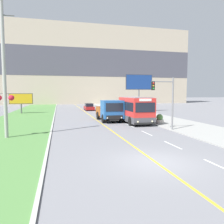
{
  "coord_description": "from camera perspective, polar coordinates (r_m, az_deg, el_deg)",
  "views": [
    {
      "loc": [
        -4.81,
        -10.2,
        3.57
      ],
      "look_at": [
        1.1,
        14.12,
        1.4
      ],
      "focal_mm": 35.0,
      "sensor_mm": 36.0,
      "label": 1
    }
  ],
  "objects": [
    {
      "name": "ground_plane",
      "position": [
        11.83,
        11.33,
        -12.71
      ],
      "size": [
        300.0,
        300.0,
        0.0
      ],
      "primitive_type": "plane",
      "color": "slate"
    },
    {
      "name": "lane_marking_centre",
      "position": [
        14.54,
        7.95,
        -9.29
      ],
      "size": [
        2.88,
        140.0,
        0.01
      ],
      "color": "gold",
      "rests_on": "ground_plane"
    },
    {
      "name": "apartment_block_background",
      "position": [
        75.04,
        -10.11,
        11.94
      ],
      "size": [
        80.0,
        8.04,
        25.59
      ],
      "color": "#BCAD93",
      "rests_on": "ground_plane"
    },
    {
      "name": "city_bus",
      "position": [
        25.91,
        6.17,
        0.52
      ],
      "size": [
        2.63,
        6.12,
        3.12
      ],
      "color": "red",
      "rests_on": "ground_plane"
    },
    {
      "name": "dump_truck",
      "position": [
        27.19,
        -0.35,
        0.26
      ],
      "size": [
        2.55,
        6.41,
        2.69
      ],
      "color": "black",
      "rests_on": "ground_plane"
    },
    {
      "name": "car_distant",
      "position": [
        45.76,
        -6.02,
        1.32
      ],
      "size": [
        1.8,
        4.3,
        1.45
      ],
      "color": "maroon",
      "rests_on": "ground_plane"
    },
    {
      "name": "utility_pole_near",
      "position": [
        19.22,
        -26.35,
        8.97
      ],
      "size": [
        1.8,
        0.44,
        10.82
      ],
      "color": "#9E9E99",
      "rests_on": "ground_plane"
    },
    {
      "name": "traffic_light_mast",
      "position": [
        21.26,
        13.92,
        3.93
      ],
      "size": [
        2.28,
        0.32,
        5.05
      ],
      "color": "slate",
      "rests_on": "ground_plane"
    },
    {
      "name": "billboard_large",
      "position": [
        41.8,
        7.07,
        7.42
      ],
      "size": [
        5.21,
        0.24,
        7.06
      ],
      "color": "#59595B",
      "rests_on": "ground_plane"
    },
    {
      "name": "billboard_small",
      "position": [
        41.29,
        -22.68,
        3.09
      ],
      "size": [
        3.91,
        0.24,
        3.53
      ],
      "color": "#59595B",
      "rests_on": "ground_plane"
    },
    {
      "name": "planter_round_near",
      "position": [
        25.75,
        12.32,
        -1.88
      ],
      "size": [
        0.94,
        0.94,
        1.09
      ],
      "color": "#B7B2A8",
      "rests_on": "sidewalk_right"
    },
    {
      "name": "planter_round_second",
      "position": [
        29.26,
        8.97,
        -1.0
      ],
      "size": [
        0.96,
        0.96,
        1.11
      ],
      "color": "#B7B2A8",
      "rests_on": "sidewalk_right"
    },
    {
      "name": "planter_round_third",
      "position": [
        32.85,
        6.29,
        -0.37
      ],
      "size": [
        0.92,
        0.92,
        1.05
      ],
      "color": "#B7B2A8",
      "rests_on": "sidewalk_right"
    }
  ]
}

